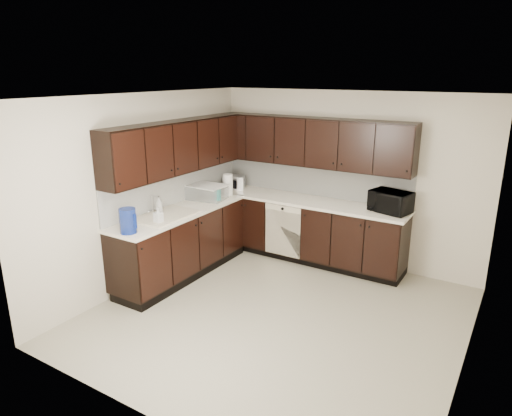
{
  "coord_description": "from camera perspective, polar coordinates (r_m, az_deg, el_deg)",
  "views": [
    {
      "loc": [
        2.29,
        -4.19,
        2.75
      ],
      "look_at": [
        -0.67,
        0.6,
        1.06
      ],
      "focal_mm": 32.0,
      "sensor_mm": 36.0,
      "label": 1
    }
  ],
  "objects": [
    {
      "name": "teal_tumbler",
      "position": [
        6.66,
        -4.76,
        1.77
      ],
      "size": [
        0.11,
        0.11,
        0.19
      ],
      "primitive_type": "cylinder",
      "rotation": [
        0.0,
        0.0,
        0.34
      ],
      "color": "#0C8984",
      "rests_on": "countertop"
    },
    {
      "name": "dishwasher",
      "position": [
        6.72,
        3.38,
        -2.45
      ],
      "size": [
        0.58,
        0.04,
        0.78
      ],
      "color": "beige",
      "rests_on": "lower_cabinets"
    },
    {
      "name": "upper_cabinets",
      "position": [
        6.45,
        -0.5,
        7.98
      ],
      "size": [
        3.0,
        2.8,
        0.7
      ],
      "color": "black",
      "rests_on": "wall_back"
    },
    {
      "name": "sink",
      "position": [
        6.06,
        -11.28,
        -1.58
      ],
      "size": [
        0.54,
        0.82,
        0.42
      ],
      "color": "beige",
      "rests_on": "countertop"
    },
    {
      "name": "wall_back",
      "position": [
        6.77,
        11.11,
        3.61
      ],
      "size": [
        4.0,
        0.02,
        2.5
      ],
      "primitive_type": "cube",
      "color": "beige",
      "rests_on": "floor"
    },
    {
      "name": "wall_left",
      "position": [
        6.18,
        -13.58,
        2.2
      ],
      "size": [
        0.02,
        4.0,
        2.5
      ],
      "primitive_type": "cube",
      "color": "beige",
      "rests_on": "floor"
    },
    {
      "name": "storage_bin",
      "position": [
        6.75,
        -6.12,
        1.97
      ],
      "size": [
        0.58,
        0.46,
        0.2
      ],
      "primitive_type": "cube",
      "rotation": [
        0.0,
        0.0,
        0.16
      ],
      "color": "white",
      "rests_on": "countertop"
    },
    {
      "name": "floor",
      "position": [
        5.51,
        2.7,
        -13.23
      ],
      "size": [
        4.0,
        4.0,
        0.0
      ],
      "primitive_type": "plane",
      "color": "#ACA68E",
      "rests_on": "ground"
    },
    {
      "name": "ceiling",
      "position": [
        4.78,
        3.12,
        13.7
      ],
      "size": [
        4.0,
        4.0,
        0.0
      ],
      "primitive_type": "plane",
      "rotation": [
        3.14,
        0.0,
        0.0
      ],
      "color": "white",
      "rests_on": "wall_back"
    },
    {
      "name": "lower_cabinets",
      "position": [
        6.66,
        -0.19,
        -3.8
      ],
      "size": [
        3.0,
        2.8,
        0.9
      ],
      "color": "black",
      "rests_on": "floor"
    },
    {
      "name": "paper_towel_roll",
      "position": [
        6.95,
        -3.51,
        2.95
      ],
      "size": [
        0.17,
        0.17,
        0.32
      ],
      "primitive_type": "cylinder",
      "rotation": [
        0.0,
        0.0,
        -0.23
      ],
      "color": "white",
      "rests_on": "countertop"
    },
    {
      "name": "soap_bottle_a",
      "position": [
        5.76,
        -12.12,
        -0.91
      ],
      "size": [
        0.1,
        0.1,
        0.21
      ],
      "primitive_type": "imported",
      "rotation": [
        0.0,
        0.0,
        -0.04
      ],
      "color": "gray",
      "rests_on": "countertop"
    },
    {
      "name": "backsplash",
      "position": [
        6.72,
        -0.8,
        3.21
      ],
      "size": [
        3.0,
        2.8,
        0.48
      ],
      "color": "white",
      "rests_on": "countertop"
    },
    {
      "name": "soap_bottle_b",
      "position": [
        6.13,
        -12.01,
        0.33
      ],
      "size": [
        0.12,
        0.12,
        0.24
      ],
      "primitive_type": "imported",
      "rotation": [
        0.0,
        0.0,
        0.37
      ],
      "color": "gray",
      "rests_on": "countertop"
    },
    {
      "name": "toaster_oven",
      "position": [
        7.33,
        -2.76,
        3.25
      ],
      "size": [
        0.4,
        0.36,
        0.21
      ],
      "primitive_type": "cube",
      "rotation": [
        0.0,
        0.0,
        0.43
      ],
      "color": "silver",
      "rests_on": "countertop"
    },
    {
      "name": "blue_pitcher",
      "position": [
        5.49,
        -15.72,
        -1.55
      ],
      "size": [
        0.23,
        0.23,
        0.29
      ],
      "primitive_type": "cylinder",
      "rotation": [
        0.0,
        0.0,
        -0.22
      ],
      "color": "navy",
      "rests_on": "countertop"
    },
    {
      "name": "countertop",
      "position": [
        6.5,
        -0.23,
        0.38
      ],
      "size": [
        3.03,
        2.83,
        0.04
      ],
      "color": "white",
      "rests_on": "lower_cabinets"
    },
    {
      "name": "wall_right",
      "position": [
        4.46,
        26.09,
        -4.72
      ],
      "size": [
        0.02,
        4.0,
        2.5
      ],
      "primitive_type": "cube",
      "color": "beige",
      "rests_on": "floor"
    },
    {
      "name": "microwave",
      "position": [
        6.33,
        16.46,
        0.77
      ],
      "size": [
        0.59,
        0.47,
        0.29
      ],
      "primitive_type": "imported",
      "rotation": [
        0.0,
        0.0,
        -0.26
      ],
      "color": "black",
      "rests_on": "countertop"
    },
    {
      "name": "wall_front",
      "position": [
        3.51,
        -13.3,
        -9.12
      ],
      "size": [
        4.0,
        0.02,
        2.5
      ],
      "primitive_type": "cube",
      "color": "beige",
      "rests_on": "floor"
    }
  ]
}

